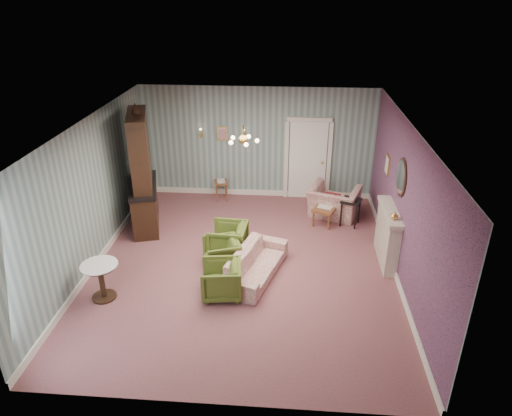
# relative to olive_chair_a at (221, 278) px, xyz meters

# --- Properties ---
(floor) EXTENTS (7.00, 7.00, 0.00)m
(floor) POSITION_rel_olive_chair_a_xyz_m (0.32, 1.04, -0.36)
(floor) COLOR brown
(floor) RESTS_ON ground
(ceiling) EXTENTS (7.00, 7.00, 0.00)m
(ceiling) POSITION_rel_olive_chair_a_xyz_m (0.32, 1.04, 2.54)
(ceiling) COLOR white
(ceiling) RESTS_ON ground
(wall_back) EXTENTS (6.00, 0.00, 6.00)m
(wall_back) POSITION_rel_olive_chair_a_xyz_m (0.32, 4.54, 1.09)
(wall_back) COLOR slate
(wall_back) RESTS_ON ground
(wall_front) EXTENTS (6.00, 0.00, 6.00)m
(wall_front) POSITION_rel_olive_chair_a_xyz_m (0.32, -2.46, 1.09)
(wall_front) COLOR slate
(wall_front) RESTS_ON ground
(wall_left) EXTENTS (0.00, 7.00, 7.00)m
(wall_left) POSITION_rel_olive_chair_a_xyz_m (-2.68, 1.04, 1.09)
(wall_left) COLOR slate
(wall_left) RESTS_ON ground
(wall_right) EXTENTS (0.00, 7.00, 7.00)m
(wall_right) POSITION_rel_olive_chair_a_xyz_m (3.32, 1.04, 1.09)
(wall_right) COLOR slate
(wall_right) RESTS_ON ground
(wall_right_floral) EXTENTS (0.00, 7.00, 7.00)m
(wall_right_floral) POSITION_rel_olive_chair_a_xyz_m (3.31, 1.04, 1.09)
(wall_right_floral) COLOR #A4526D
(wall_right_floral) RESTS_ON ground
(door) EXTENTS (1.12, 0.12, 2.16)m
(door) POSITION_rel_olive_chair_a_xyz_m (1.62, 4.50, 0.72)
(door) COLOR white
(door) RESTS_ON floor
(olive_chair_a) EXTENTS (0.74, 0.78, 0.73)m
(olive_chair_a) POSITION_rel_olive_chair_a_xyz_m (0.00, 0.00, 0.00)
(olive_chair_a) COLOR #4D5D20
(olive_chair_a) RESTS_ON floor
(olive_chair_b) EXTENTS (0.82, 0.84, 0.69)m
(olive_chair_b) POSITION_rel_olive_chair_a_xyz_m (-0.12, 0.91, -0.02)
(olive_chair_b) COLOR #4D5D20
(olive_chair_b) RESTS_ON floor
(olive_chair_c) EXTENTS (0.75, 0.80, 0.77)m
(olive_chair_c) POSITION_rel_olive_chair_a_xyz_m (-0.07, 1.42, 0.02)
(olive_chair_c) COLOR #4D5D20
(olive_chair_c) RESTS_ON floor
(sofa_chintz) EXTENTS (1.06, 1.95, 0.73)m
(sofa_chintz) POSITION_rel_olive_chair_a_xyz_m (0.57, 0.69, 0.00)
(sofa_chintz) COLOR #913A43
(sofa_chintz) RESTS_ON floor
(wingback_chair) EXTENTS (1.33, 1.09, 1.00)m
(wingback_chair) POSITION_rel_olive_chair_a_xyz_m (2.27, 3.43, 0.14)
(wingback_chair) COLOR #913A43
(wingback_chair) RESTS_ON floor
(dresser) EXTENTS (1.03, 1.80, 2.84)m
(dresser) POSITION_rel_olive_chair_a_xyz_m (-2.16, 2.61, 1.06)
(dresser) COLOR black
(dresser) RESTS_ON floor
(fireplace) EXTENTS (0.30, 1.40, 1.16)m
(fireplace) POSITION_rel_olive_chair_a_xyz_m (3.18, 1.44, 0.22)
(fireplace) COLOR beige
(fireplace) RESTS_ON floor
(mantel_vase) EXTENTS (0.15, 0.15, 0.15)m
(mantel_vase) POSITION_rel_olive_chair_a_xyz_m (3.16, 1.04, 0.87)
(mantel_vase) COLOR gold
(mantel_vase) RESTS_ON fireplace
(oval_mirror) EXTENTS (0.04, 0.76, 0.84)m
(oval_mirror) POSITION_rel_olive_chair_a_xyz_m (3.28, 1.44, 1.49)
(oval_mirror) COLOR white
(oval_mirror) RESTS_ON wall_right
(framed_print) EXTENTS (0.04, 0.34, 0.42)m
(framed_print) POSITION_rel_olive_chair_a_xyz_m (3.29, 2.79, 1.24)
(framed_print) COLOR gold
(framed_print) RESTS_ON wall_right
(coffee_table) EXTENTS (0.75, 0.96, 0.43)m
(coffee_table) POSITION_rel_olive_chair_a_xyz_m (2.07, 3.09, -0.15)
(coffee_table) COLOR brown
(coffee_table) RESTS_ON floor
(side_table_black) EXTENTS (0.55, 0.55, 0.64)m
(side_table_black) POSITION_rel_olive_chair_a_xyz_m (2.62, 2.98, -0.04)
(side_table_black) COLOR black
(side_table_black) RESTS_ON floor
(pedestal_table) EXTENTS (0.84, 0.84, 0.72)m
(pedestal_table) POSITION_rel_olive_chair_a_xyz_m (-2.12, -0.25, -0.00)
(pedestal_table) COLOR black
(pedestal_table) RESTS_ON floor
(nesting_table) EXTENTS (0.41, 0.48, 0.55)m
(nesting_table) POSITION_rel_olive_chair_a_xyz_m (-0.61, 4.19, -0.09)
(nesting_table) COLOR brown
(nesting_table) RESTS_ON floor
(gilt_mirror_back) EXTENTS (0.28, 0.06, 0.36)m
(gilt_mirror_back) POSITION_rel_olive_chair_a_xyz_m (-0.58, 4.50, 1.34)
(gilt_mirror_back) COLOR gold
(gilt_mirror_back) RESTS_ON wall_back
(sconce_left) EXTENTS (0.16, 0.12, 0.30)m
(sconce_left) POSITION_rel_olive_chair_a_xyz_m (-1.13, 4.48, 1.34)
(sconce_left) COLOR gold
(sconce_left) RESTS_ON wall_back
(sconce_right) EXTENTS (0.16, 0.12, 0.30)m
(sconce_right) POSITION_rel_olive_chair_a_xyz_m (-0.03, 4.48, 1.34)
(sconce_right) COLOR gold
(sconce_right) RESTS_ON wall_back
(chandelier) EXTENTS (0.56, 0.56, 0.36)m
(chandelier) POSITION_rel_olive_chair_a_xyz_m (0.32, 1.04, 2.27)
(chandelier) COLOR gold
(chandelier) RESTS_ON ceiling
(burgundy_cushion) EXTENTS (0.41, 0.28, 0.39)m
(burgundy_cushion) POSITION_rel_olive_chair_a_xyz_m (2.22, 3.28, 0.12)
(burgundy_cushion) COLOR maroon
(burgundy_cushion) RESTS_ON wingback_chair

